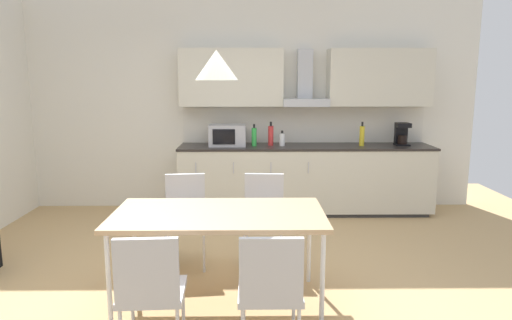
{
  "coord_description": "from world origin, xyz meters",
  "views": [
    {
      "loc": [
        0.23,
        -3.65,
        1.78
      ],
      "look_at": [
        0.28,
        0.73,
        1.0
      ],
      "focal_mm": 32.0,
      "sensor_mm": 36.0,
      "label": 1
    }
  ],
  "objects_px": {
    "dining_table": "(219,218)",
    "pendant_lamp": "(216,65)",
    "microwave": "(228,135)",
    "bottle_yellow": "(362,136)",
    "bottle_white": "(282,139)",
    "chair_near_left": "(150,285)",
    "chair_far_right": "(264,210)",
    "bottle_red": "(271,135)",
    "chair_near_right": "(270,285)",
    "coffee_maker": "(402,134)",
    "chair_far_left": "(185,210)",
    "bottle_green": "(254,137)"
  },
  "relations": [
    {
      "from": "bottle_green",
      "to": "chair_near_left",
      "type": "relative_size",
      "value": 0.33
    },
    {
      "from": "bottle_white",
      "to": "coffee_maker",
      "type": "bearing_deg",
      "value": 2.02
    },
    {
      "from": "bottle_red",
      "to": "chair_near_left",
      "type": "bearing_deg",
      "value": -104.67
    },
    {
      "from": "bottle_red",
      "to": "chair_far_right",
      "type": "xyz_separation_m",
      "value": [
        -0.14,
        -1.76,
        -0.51
      ]
    },
    {
      "from": "bottle_white",
      "to": "bottle_green",
      "type": "height_order",
      "value": "bottle_green"
    },
    {
      "from": "bottle_red",
      "to": "dining_table",
      "type": "bearing_deg",
      "value": -101.42
    },
    {
      "from": "bottle_green",
      "to": "chair_far_left",
      "type": "bearing_deg",
      "value": -111.8
    },
    {
      "from": "microwave",
      "to": "pendant_lamp",
      "type": "relative_size",
      "value": 1.5
    },
    {
      "from": "coffee_maker",
      "to": "bottle_green",
      "type": "height_order",
      "value": "coffee_maker"
    },
    {
      "from": "microwave",
      "to": "chair_far_right",
      "type": "xyz_separation_m",
      "value": [
        0.43,
        -1.74,
        -0.52
      ]
    },
    {
      "from": "chair_near_right",
      "to": "chair_far_right",
      "type": "xyz_separation_m",
      "value": [
        0.01,
        1.63,
        0.0
      ]
    },
    {
      "from": "microwave",
      "to": "coffee_maker",
      "type": "relative_size",
      "value": 1.6
    },
    {
      "from": "dining_table",
      "to": "pendant_lamp",
      "type": "bearing_deg",
      "value": 0.0
    },
    {
      "from": "dining_table",
      "to": "chair_far_right",
      "type": "distance_m",
      "value": 0.92
    },
    {
      "from": "chair_near_left",
      "to": "chair_far_right",
      "type": "distance_m",
      "value": 1.79
    },
    {
      "from": "bottle_white",
      "to": "chair_near_left",
      "type": "height_order",
      "value": "bottle_white"
    },
    {
      "from": "bottle_red",
      "to": "chair_near_left",
      "type": "height_order",
      "value": "bottle_red"
    },
    {
      "from": "chair_far_right",
      "to": "dining_table",
      "type": "bearing_deg",
      "value": -114.82
    },
    {
      "from": "bottle_white",
      "to": "bottle_green",
      "type": "bearing_deg",
      "value": -178.11
    },
    {
      "from": "bottle_red",
      "to": "chair_near_right",
      "type": "bearing_deg",
      "value": -92.53
    },
    {
      "from": "coffee_maker",
      "to": "bottle_white",
      "type": "xyz_separation_m",
      "value": [
        -1.6,
        -0.06,
        -0.06
      ]
    },
    {
      "from": "chair_near_right",
      "to": "microwave",
      "type": "bearing_deg",
      "value": 97.18
    },
    {
      "from": "microwave",
      "to": "bottle_yellow",
      "type": "distance_m",
      "value": 1.78
    },
    {
      "from": "chair_far_left",
      "to": "pendant_lamp",
      "type": "relative_size",
      "value": 2.72
    },
    {
      "from": "microwave",
      "to": "bottle_yellow",
      "type": "xyz_separation_m",
      "value": [
        1.78,
        -0.03,
        -0.0
      ]
    },
    {
      "from": "dining_table",
      "to": "chair_near_left",
      "type": "bearing_deg",
      "value": -114.25
    },
    {
      "from": "bottle_green",
      "to": "pendant_lamp",
      "type": "height_order",
      "value": "pendant_lamp"
    },
    {
      "from": "bottle_white",
      "to": "chair_near_right",
      "type": "distance_m",
      "value": 3.38
    },
    {
      "from": "chair_far_left",
      "to": "pendant_lamp",
      "type": "xyz_separation_m",
      "value": [
        0.38,
        -0.81,
        1.35
      ]
    },
    {
      "from": "coffee_maker",
      "to": "chair_far_right",
      "type": "bearing_deg",
      "value": -137.02
    },
    {
      "from": "dining_table",
      "to": "chair_far_left",
      "type": "height_order",
      "value": "chair_far_left"
    },
    {
      "from": "microwave",
      "to": "chair_far_left",
      "type": "bearing_deg",
      "value": -100.65
    },
    {
      "from": "bottle_yellow",
      "to": "chair_far_right",
      "type": "relative_size",
      "value": 0.36
    },
    {
      "from": "coffee_maker",
      "to": "chair_far_right",
      "type": "height_order",
      "value": "coffee_maker"
    },
    {
      "from": "bottle_yellow",
      "to": "pendant_lamp",
      "type": "height_order",
      "value": "pendant_lamp"
    },
    {
      "from": "bottle_red",
      "to": "chair_far_left",
      "type": "bearing_deg",
      "value": -117.05
    },
    {
      "from": "chair_far_right",
      "to": "bottle_green",
      "type": "bearing_deg",
      "value": 92.65
    },
    {
      "from": "dining_table",
      "to": "chair_far_right",
      "type": "xyz_separation_m",
      "value": [
        0.38,
        0.81,
        -0.18
      ]
    },
    {
      "from": "bottle_white",
      "to": "pendant_lamp",
      "type": "height_order",
      "value": "pendant_lamp"
    },
    {
      "from": "microwave",
      "to": "bottle_red",
      "type": "xyz_separation_m",
      "value": [
        0.57,
        0.03,
        -0.01
      ]
    },
    {
      "from": "chair_near_left",
      "to": "bottle_red",
      "type": "bearing_deg",
      "value": 75.33
    },
    {
      "from": "chair_far_right",
      "to": "pendant_lamp",
      "type": "bearing_deg",
      "value": -114.82
    },
    {
      "from": "bottle_red",
      "to": "pendant_lamp",
      "type": "height_order",
      "value": "pendant_lamp"
    },
    {
      "from": "dining_table",
      "to": "bottle_yellow",
      "type": "bearing_deg",
      "value": 55.66
    },
    {
      "from": "chair_near_right",
      "to": "pendant_lamp",
      "type": "distance_m",
      "value": 1.62
    },
    {
      "from": "chair_near_right",
      "to": "dining_table",
      "type": "bearing_deg",
      "value": 114.49
    },
    {
      "from": "chair_near_left",
      "to": "pendant_lamp",
      "type": "distance_m",
      "value": 1.62
    },
    {
      "from": "chair_near_left",
      "to": "chair_near_right",
      "type": "xyz_separation_m",
      "value": [
        0.74,
        -0.0,
        0.0
      ]
    },
    {
      "from": "microwave",
      "to": "chair_far_right",
      "type": "bearing_deg",
      "value": -76.11
    },
    {
      "from": "bottle_green",
      "to": "dining_table",
      "type": "distance_m",
      "value": 2.55
    }
  ]
}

